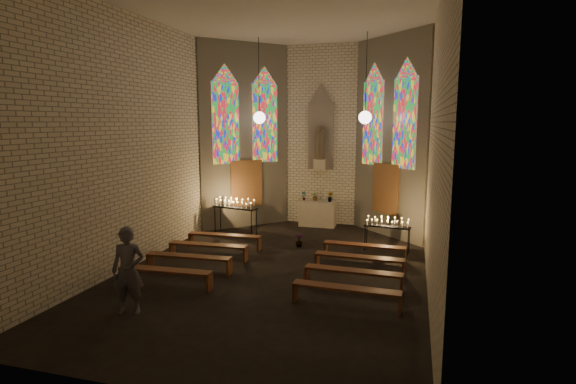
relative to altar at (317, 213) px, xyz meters
The scene contains 18 objects.
floor 5.47m from the altar, 90.00° to the right, with size 12.00×12.00×0.00m, color black.
room 3.83m from the altar, 90.00° to the right, with size 8.22×12.43×7.00m.
altar is the anchor object (origin of this frame).
flower_vase_left 0.88m from the altar, behind, with size 0.19×0.13×0.36m, color #4C723F.
flower_vase_center 0.69m from the altar, 147.18° to the left, with size 0.32×0.28×0.36m, color #4C723F.
flower_vase_right 0.87m from the altar, ahead, with size 0.22×0.18×0.40m, color #4C723F.
aisle_flower_pot 3.08m from the altar, 89.22° to the right, with size 0.23×0.23×0.41m, color #4C723F.
votive_stand_left 3.39m from the altar, 141.16° to the right, with size 1.77×0.80×1.26m.
votive_stand_right 4.08m from the altar, 45.60° to the right, with size 1.46×0.51×1.05m.
pew_left_0 4.50m from the altar, 119.87° to the right, with size 2.41×0.43×0.46m.
pew_right_0 4.50m from the altar, 60.13° to the right, with size 2.41×0.43×0.46m.
pew_left_1 5.57m from the altar, 113.70° to the right, with size 2.41×0.43×0.46m.
pew_right_1 5.57m from the altar, 66.30° to the right, with size 2.41×0.43×0.46m.
pew_left_2 6.69m from the altar, 109.57° to the right, with size 2.41×0.43×0.46m.
pew_right_2 6.69m from the altar, 70.43° to the right, with size 2.41×0.43×0.46m.
pew_left_3 7.83m from the altar, 106.62° to the right, with size 2.41×0.43×0.46m.
pew_right_3 7.83m from the altar, 73.38° to the right, with size 2.41×0.43×0.46m.
visitor 9.31m from the altar, 103.53° to the right, with size 0.68×0.45×1.87m, color #55535E.
Camera 1 is at (3.56, -11.45, 4.05)m, focal length 28.00 mm.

